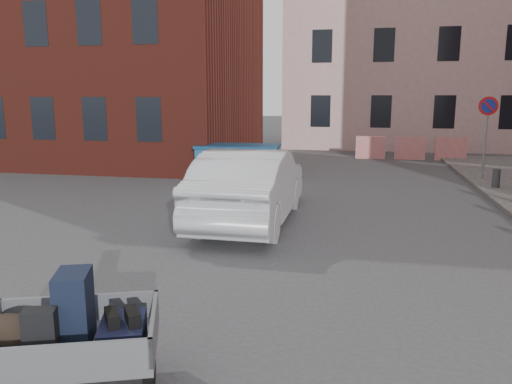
# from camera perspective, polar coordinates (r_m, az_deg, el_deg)

# --- Properties ---
(ground) EXTENTS (120.00, 120.00, 0.00)m
(ground) POSITION_cam_1_polar(r_m,az_deg,el_deg) (8.61, -2.26, -8.08)
(ground) COLOR #38383A
(ground) RESTS_ON ground
(building_pink) EXTENTS (16.00, 8.00, 14.00)m
(building_pink) POSITION_cam_1_polar(r_m,az_deg,el_deg) (30.45, 20.20, 18.29)
(building_pink) COLOR #BC9491
(building_pink) RESTS_ON ground
(far_building) EXTENTS (6.00, 6.00, 8.00)m
(far_building) POSITION_cam_1_polar(r_m,az_deg,el_deg) (37.11, -25.23, 11.84)
(far_building) COLOR maroon
(far_building) RESTS_ON ground
(no_parking_sign) EXTENTS (0.60, 0.09, 2.65)m
(no_parking_sign) POSITION_cam_1_polar(r_m,az_deg,el_deg) (17.85, 24.90, 7.45)
(no_parking_sign) COLOR gray
(no_parking_sign) RESTS_ON sidewalk
(barriers) EXTENTS (4.70, 0.18, 1.00)m
(barriers) POSITION_cam_1_polar(r_m,az_deg,el_deg) (23.11, 17.18, 4.80)
(barriers) COLOR red
(barriers) RESTS_ON ground
(trailer) EXTENTS (1.88, 1.98, 1.20)m
(trailer) POSITION_cam_1_polar(r_m,az_deg,el_deg) (5.18, -20.66, -14.98)
(trailer) COLOR black
(trailer) RESTS_ON ground
(dumpster) EXTENTS (2.88, 1.64, 1.16)m
(dumpster) POSITION_cam_1_polar(r_m,az_deg,el_deg) (16.98, -2.06, 3.48)
(dumpster) COLOR #1D588C
(dumpster) RESTS_ON ground
(silver_car) EXTENTS (1.76, 5.03, 1.66)m
(silver_car) POSITION_cam_1_polar(r_m,az_deg,el_deg) (11.11, -0.62, 0.72)
(silver_car) COLOR #B5B7BD
(silver_car) RESTS_ON ground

